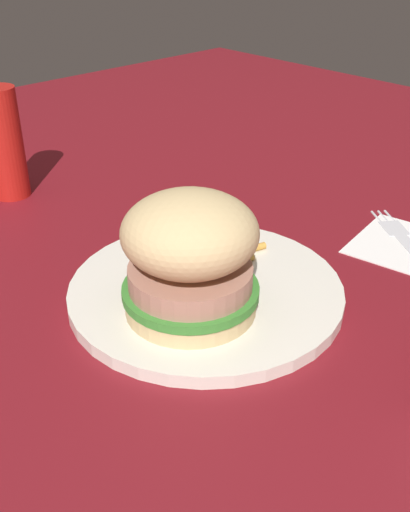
# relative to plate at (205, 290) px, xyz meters

# --- Properties ---
(ground_plane) EXTENTS (1.60, 1.60, 0.00)m
(ground_plane) POSITION_rel_plate_xyz_m (0.00, 0.01, -0.01)
(ground_plane) COLOR maroon
(plate) EXTENTS (0.25, 0.25, 0.01)m
(plate) POSITION_rel_plate_xyz_m (0.00, 0.00, 0.00)
(plate) COLOR silver
(plate) RESTS_ON ground_plane
(sandwich) EXTENTS (0.12, 0.12, 0.11)m
(sandwich) POSITION_rel_plate_xyz_m (0.02, -0.03, 0.06)
(sandwich) COLOR tan
(sandwich) RESTS_ON plate
(fries_pile) EXTENTS (0.09, 0.10, 0.01)m
(fries_pile) POSITION_rel_plate_xyz_m (-0.02, 0.05, 0.01)
(fries_pile) COLOR #E5B251
(fries_pile) RESTS_ON plate
(napkin) EXTENTS (0.13, 0.13, 0.00)m
(napkin) POSITION_rel_plate_xyz_m (0.08, 0.22, -0.01)
(napkin) COLOR white
(napkin) RESTS_ON ground_plane
(fork) EXTENTS (0.15, 0.11, 0.00)m
(fork) POSITION_rel_plate_xyz_m (0.08, 0.22, -0.00)
(fork) COLOR silver
(fork) RESTS_ON napkin
(ketchup_bottle) EXTENTS (0.04, 0.04, 0.13)m
(ketchup_bottle) POSITION_rel_plate_xyz_m (-0.33, -0.02, 0.06)
(ketchup_bottle) COLOR #B21914
(ketchup_bottle) RESTS_ON ground_plane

